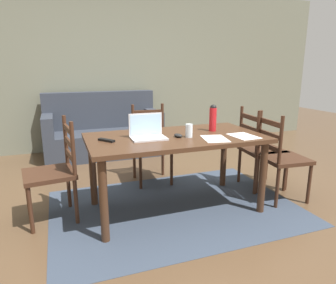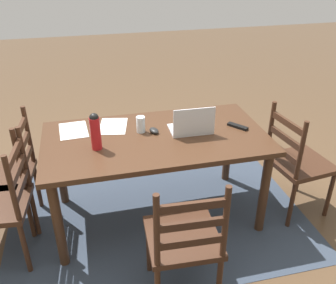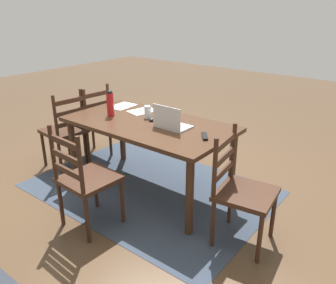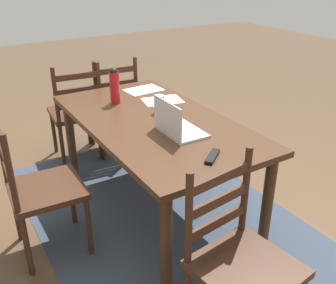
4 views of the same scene
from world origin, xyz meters
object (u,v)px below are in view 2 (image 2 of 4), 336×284
object	(u,v)px
chair_right_near	(8,175)
tv_remote	(238,126)
water_bottle	(95,131)
chair_right_far	(1,204)
chair_left_far	(297,163)
laptop	(192,126)
dining_table	(156,147)
chair_far_head	(184,240)
drinking_glass	(141,124)
computer_mouse	(154,130)

from	to	relation	value
chair_right_near	tv_remote	world-z (taller)	chair_right_near
water_bottle	tv_remote	distance (m)	1.12
chair_right_far	water_bottle	world-z (taller)	water_bottle
chair_left_far	tv_remote	size ratio (longest dim) A/B	5.59
chair_right_near	chair_right_far	xyz separation A→B (m)	(0.00, 0.36, 0.00)
laptop	tv_remote	distance (m)	0.38
chair_right_near	water_bottle	distance (m)	0.85
dining_table	chair_far_head	xyz separation A→B (m)	(0.00, 0.82, -0.20)
chair_right_far	drinking_glass	distance (m)	1.13
chair_left_far	drinking_glass	size ratio (longest dim) A/B	7.49
dining_table	water_bottle	bearing A→B (deg)	10.75
chair_right_near	chair_right_far	bearing A→B (deg)	90.00
chair_left_far	laptop	size ratio (longest dim) A/B	2.93
tv_remote	chair_right_near	bearing A→B (deg)	-43.35
dining_table	water_bottle	xyz separation A→B (m)	(0.44, 0.08, 0.23)
water_bottle	laptop	bearing A→B (deg)	-173.76
chair_right_near	drinking_glass	bearing A→B (deg)	175.78
laptop	water_bottle	distance (m)	0.74
chair_right_near	water_bottle	world-z (taller)	water_bottle
chair_right_far	laptop	distance (m)	1.47
computer_mouse	tv_remote	distance (m)	0.66
chair_right_near	computer_mouse	distance (m)	1.18
dining_table	drinking_glass	world-z (taller)	drinking_glass
chair_far_head	water_bottle	bearing A→B (deg)	-59.01
chair_left_far	chair_right_far	size ratio (longest dim) A/B	1.00
chair_far_head	laptop	xyz separation A→B (m)	(-0.28, -0.82, 0.35)
dining_table	tv_remote	world-z (taller)	tv_remote
chair_left_far	laptop	bearing A→B (deg)	-11.96
laptop	chair_left_far	bearing A→B (deg)	168.04
chair_right_far	tv_remote	size ratio (longest dim) A/B	5.59
chair_far_head	water_bottle	world-z (taller)	water_bottle
chair_right_near	computer_mouse	world-z (taller)	chair_right_near
chair_left_far	drinking_glass	xyz separation A→B (m)	(1.23, -0.28, 0.36)
laptop	drinking_glass	bearing A→B (deg)	-15.50
laptop	water_bottle	size ratio (longest dim) A/B	1.18
chair_far_head	laptop	world-z (taller)	laptop
laptop	water_bottle	world-z (taller)	water_bottle
chair_left_far	chair_right_far	distance (m)	2.27
chair_far_head	chair_right_near	bearing A→B (deg)	-41.42
chair_right_near	laptop	world-z (taller)	laptop
chair_far_head	dining_table	bearing A→B (deg)	-90.15
chair_far_head	chair_right_near	size ratio (longest dim) A/B	1.00
chair_right_near	computer_mouse	size ratio (longest dim) A/B	9.50
dining_table	water_bottle	size ratio (longest dim) A/B	6.16
dining_table	chair_far_head	world-z (taller)	chair_far_head
water_bottle	computer_mouse	bearing A→B (deg)	-161.73
water_bottle	chair_far_head	bearing A→B (deg)	120.99
drinking_glass	chair_right_near	bearing A→B (deg)	-4.22
chair_right_near	drinking_glass	world-z (taller)	chair_right_near
chair_right_far	drinking_glass	world-z (taller)	chair_right_far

